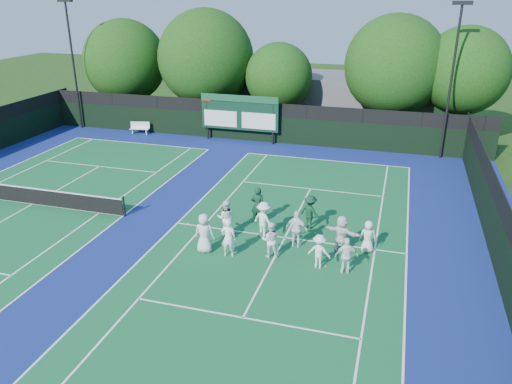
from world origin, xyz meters
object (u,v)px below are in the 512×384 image
(scoreboard, at_px, (239,113))
(tennis_net, at_px, (32,196))
(coach_left, at_px, (258,205))
(bench, at_px, (140,127))

(scoreboard, xyz_separation_m, tennis_net, (-6.99, -14.59, -1.70))
(tennis_net, height_order, coach_left, coach_left)
(tennis_net, distance_m, coach_left, 12.40)
(scoreboard, distance_m, tennis_net, 16.26)
(scoreboard, height_order, bench, scoreboard)
(scoreboard, bearing_deg, tennis_net, -115.60)
(scoreboard, bearing_deg, bench, -178.52)
(scoreboard, relative_size, tennis_net, 0.53)
(tennis_net, bearing_deg, scoreboard, 64.40)
(scoreboard, xyz_separation_m, bench, (-8.34, -0.22, -1.67))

